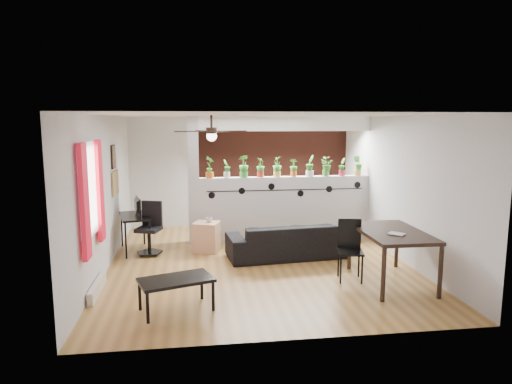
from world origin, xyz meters
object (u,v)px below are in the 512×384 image
at_px(potted_plant_9, 358,165).
at_px(cup, 209,220).
at_px(sofa, 287,241).
at_px(cube_shelf, 207,237).
at_px(ceiling_fan, 212,133).
at_px(coffee_table, 176,282).
at_px(potted_plant_2, 244,166).
at_px(potted_plant_3, 261,167).
at_px(dining_table, 392,236).
at_px(folding_chair, 350,244).
at_px(potted_plant_6, 310,165).
at_px(potted_plant_8, 342,166).
at_px(potted_plant_7, 326,166).
at_px(potted_plant_0, 210,166).
at_px(computer_desk, 135,219).
at_px(potted_plant_1, 227,168).
at_px(potted_plant_5, 294,167).
at_px(office_chair, 150,232).
at_px(potted_plant_4, 277,166).

height_order(potted_plant_9, cup, potted_plant_9).
distance_m(sofa, cube_shelf, 1.58).
xyz_separation_m(ceiling_fan, coffee_table, (-0.56, -1.67, -1.92)).
distance_m(potted_plant_2, potted_plant_3, 0.35).
xyz_separation_m(cube_shelf, dining_table, (2.80, -2.15, 0.46)).
bearing_deg(coffee_table, folding_chair, 18.54).
distance_m(potted_plant_6, coffee_table, 4.55).
bearing_deg(potted_plant_8, potted_plant_7, 180.00).
xyz_separation_m(potted_plant_2, cup, (-0.76, -0.69, -0.97)).
bearing_deg(potted_plant_8, ceiling_fan, -147.53).
xyz_separation_m(potted_plant_0, potted_plant_9, (3.16, 0.00, -0.01)).
bearing_deg(computer_desk, potted_plant_1, 15.63).
xyz_separation_m(potted_plant_0, potted_plant_6, (2.11, -0.00, -0.00)).
relative_size(ceiling_fan, potted_plant_7, 2.97).
distance_m(potted_plant_5, cube_shelf, 2.35).
relative_size(office_chair, coffee_table, 0.92).
bearing_deg(potted_plant_3, potted_plant_4, -0.00).
xyz_separation_m(ceiling_fan, potted_plant_2, (0.72, 1.80, -0.72)).
bearing_deg(potted_plant_4, office_chair, -164.09).
distance_m(potted_plant_4, coffee_table, 4.17).
height_order(potted_plant_0, potted_plant_4, potted_plant_0).
height_order(potted_plant_6, cube_shelf, potted_plant_6).
bearing_deg(potted_plant_5, potted_plant_9, 0.00).
bearing_deg(office_chair, potted_plant_3, 18.26).
relative_size(potted_plant_3, folding_chair, 0.42).
bearing_deg(dining_table, potted_plant_1, 129.54).
bearing_deg(cup, computer_desk, 172.78).
height_order(potted_plant_3, potted_plant_8, potted_plant_3).
height_order(potted_plant_0, potted_plant_6, potted_plant_0).
height_order(potted_plant_3, potted_plant_5, potted_plant_3).
distance_m(cup, computer_desk, 1.43).
distance_m(potted_plant_2, office_chair, 2.32).
relative_size(potted_plant_4, potted_plant_9, 1.00).
bearing_deg(potted_plant_1, potted_plant_4, 0.00).
bearing_deg(coffee_table, computer_desk, 106.66).
xyz_separation_m(potted_plant_2, dining_table, (1.99, -2.84, -0.85)).
height_order(potted_plant_5, cup, potted_plant_5).
distance_m(potted_plant_2, potted_plant_6, 1.40).
bearing_deg(potted_plant_0, cup, -94.40).
relative_size(potted_plant_2, dining_table, 0.30).
distance_m(potted_plant_6, computer_desk, 3.73).
height_order(potted_plant_8, potted_plant_9, potted_plant_9).
xyz_separation_m(potted_plant_9, computer_desk, (-4.63, -0.51, -0.93)).
xyz_separation_m(potted_plant_3, cube_shelf, (-1.16, -0.69, -1.28)).
bearing_deg(ceiling_fan, potted_plant_7, 36.00).
relative_size(potted_plant_9, coffee_table, 0.40).
xyz_separation_m(potted_plant_3, coffee_table, (-1.64, -3.47, -1.17)).
relative_size(potted_plant_5, folding_chair, 0.39).
relative_size(potted_plant_6, cube_shelf, 0.78).
relative_size(potted_plant_5, potted_plant_6, 0.84).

